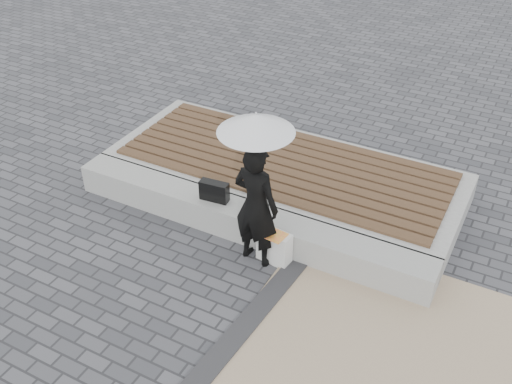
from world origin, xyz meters
TOP-DOWN VIEW (x-y plane):
  - ground at (0.00, 0.00)m, footprint 80.00×80.00m
  - edging_band at (0.75, -0.50)m, footprint 0.61×5.20m
  - seating_ledge at (0.00, 1.60)m, footprint 5.00×0.45m
  - timber_platform at (0.00, 2.80)m, footprint 5.00×2.00m
  - timber_decking at (0.00, 2.80)m, footprint 4.60×1.80m
  - woman at (0.37, 1.24)m, footprint 0.63×0.45m
  - parasol at (0.37, 1.24)m, footprint 0.86×0.86m
  - handbag at (-0.43, 1.59)m, footprint 0.39×0.17m
  - canvas_tote at (0.59, 1.30)m, footprint 0.44×0.23m
  - magazine at (0.59, 1.25)m, footprint 0.34×0.27m

SIDE VIEW (x-z plane):
  - ground at x=0.00m, z-range 0.00..0.00m
  - edging_band at x=0.75m, z-range 0.00..0.04m
  - seating_ledge at x=0.00m, z-range 0.00..0.40m
  - timber_platform at x=0.00m, z-range 0.00..0.40m
  - canvas_tote at x=0.59m, z-range 0.00..0.44m
  - timber_decking at x=0.00m, z-range 0.40..0.44m
  - magazine at x=0.59m, z-range 0.44..0.46m
  - handbag at x=-0.43m, z-range 0.40..0.67m
  - woman at x=0.37m, z-range 0.00..1.61m
  - parasol at x=0.37m, z-range 1.34..2.44m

